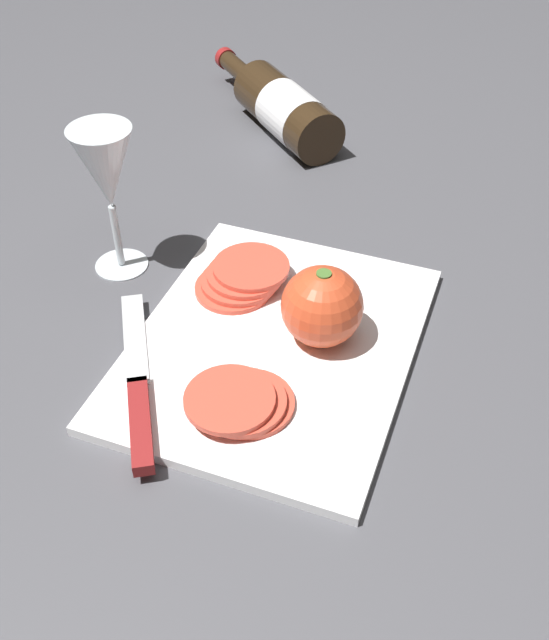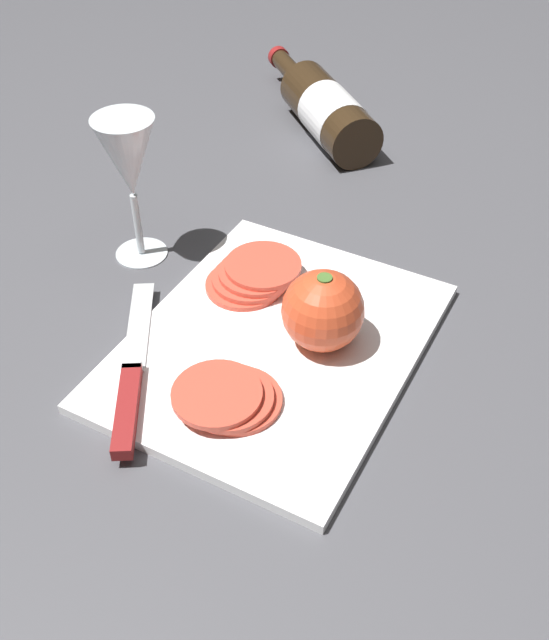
{
  "view_description": "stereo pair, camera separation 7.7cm",
  "coord_description": "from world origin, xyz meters",
  "px_view_note": "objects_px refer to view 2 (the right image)",
  "views": [
    {
      "loc": [
        -0.47,
        -0.21,
        0.56
      ],
      "look_at": [
        0.07,
        -0.01,
        0.04
      ],
      "focal_mm": 42.0,
      "sensor_mm": 36.0,
      "label": 1
    },
    {
      "loc": [
        -0.44,
        -0.28,
        0.56
      ],
      "look_at": [
        0.07,
        -0.01,
        0.04
      ],
      "focal_mm": 42.0,
      "sensor_mm": 36.0,
      "label": 2
    }
  ],
  "objects_px": {
    "wine_bottle": "(326,110)",
    "tomato_slice_stack_far": "(253,275)",
    "whole_tomato": "(323,311)",
    "tomato_slice_stack_near": "(229,398)",
    "wine_glass": "(129,163)",
    "knife": "(130,391)"
  },
  "relations": [
    {
      "from": "wine_bottle",
      "to": "wine_glass",
      "type": "xyz_separation_m",
      "value": [
        -0.39,
        0.07,
        0.09
      ]
    },
    {
      "from": "wine_glass",
      "to": "knife",
      "type": "distance_m",
      "value": 0.27
    },
    {
      "from": "wine_glass",
      "to": "knife",
      "type": "xyz_separation_m",
      "value": [
        -0.21,
        -0.14,
        -0.11
      ]
    },
    {
      "from": "wine_bottle",
      "to": "whole_tomato",
      "type": "height_order",
      "value": "whole_tomato"
    },
    {
      "from": "whole_tomato",
      "to": "tomato_slice_stack_near",
      "type": "height_order",
      "value": "whole_tomato"
    },
    {
      "from": "wine_glass",
      "to": "tomato_slice_stack_far",
      "type": "xyz_separation_m",
      "value": [
        0.0,
        -0.16,
        -0.1
      ]
    },
    {
      "from": "wine_glass",
      "to": "whole_tomato",
      "type": "xyz_separation_m",
      "value": [
        -0.05,
        -0.27,
        -0.07
      ]
    },
    {
      "from": "wine_bottle",
      "to": "tomato_slice_stack_near",
      "type": "relative_size",
      "value": 2.82
    },
    {
      "from": "wine_bottle",
      "to": "whole_tomato",
      "type": "distance_m",
      "value": 0.48
    },
    {
      "from": "knife",
      "to": "tomato_slice_stack_near",
      "type": "bearing_deg",
      "value": -100.0
    },
    {
      "from": "wine_bottle",
      "to": "knife",
      "type": "distance_m",
      "value": 0.6
    },
    {
      "from": "whole_tomato",
      "to": "wine_glass",
      "type": "bearing_deg",
      "value": 79.85
    },
    {
      "from": "tomato_slice_stack_far",
      "to": "wine_bottle",
      "type": "bearing_deg",
      "value": 13.06
    },
    {
      "from": "wine_glass",
      "to": "knife",
      "type": "bearing_deg",
      "value": -146.55
    },
    {
      "from": "tomato_slice_stack_near",
      "to": "knife",
      "type": "bearing_deg",
      "value": 111.1
    },
    {
      "from": "tomato_slice_stack_near",
      "to": "tomato_slice_stack_far",
      "type": "bearing_deg",
      "value": 21.97
    },
    {
      "from": "wine_bottle",
      "to": "whole_tomato",
      "type": "bearing_deg",
      "value": -155.31
    },
    {
      "from": "whole_tomato",
      "to": "tomato_slice_stack_far",
      "type": "bearing_deg",
      "value": 65.57
    },
    {
      "from": "wine_bottle",
      "to": "tomato_slice_stack_far",
      "type": "bearing_deg",
      "value": -166.94
    },
    {
      "from": "knife",
      "to": "whole_tomato",
      "type": "bearing_deg",
      "value": -71.07
    },
    {
      "from": "knife",
      "to": "wine_glass",
      "type": "bearing_deg",
      "value": 2.35
    },
    {
      "from": "wine_glass",
      "to": "tomato_slice_stack_near",
      "type": "xyz_separation_m",
      "value": [
        -0.17,
        -0.23,
        -0.11
      ]
    }
  ]
}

